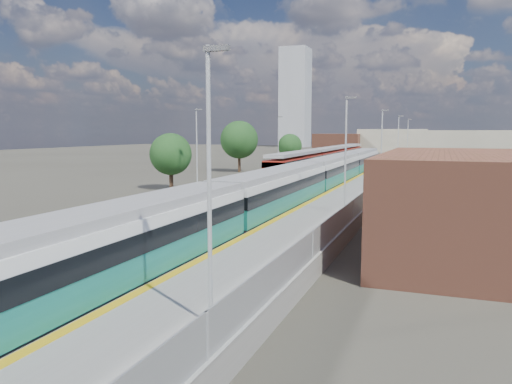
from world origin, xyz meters
The scene contains 11 objects.
ground centered at (0.00, 50.00, 0.00)m, with size 320.00×320.00×0.00m, color #47443A.
ballast_bed centered at (-2.25, 52.50, 0.03)m, with size 10.50×155.00×0.06m, color #565451.
tracks centered at (-1.65, 54.18, 0.11)m, with size 8.96×160.00×0.17m.
platform_right centered at (5.28, 52.49, 0.54)m, with size 4.70×155.00×8.52m.
platform_left centered at (-9.05, 52.49, 0.52)m, with size 4.30×155.00×8.52m.
buildings centered at (-18.12, 138.60, 10.70)m, with size 72.00×185.50×40.00m.
green_train centered at (1.50, 33.00, 2.14)m, with size 2.75×76.76×3.03m.
red_train centered at (-5.50, 71.93, 2.08)m, with size 2.79×56.65×3.52m.
tree_a centered at (-15.06, 37.32, 3.86)m, with size 4.53×4.53×6.14m.
tree_b centered at (-17.31, 62.23, 5.02)m, with size 5.88×5.88×7.97m.
tree_c centered at (-13.62, 77.53, 3.70)m, with size 4.34×4.34×5.89m.
Camera 1 is at (12.38, -9.94, 6.30)m, focal length 35.00 mm.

